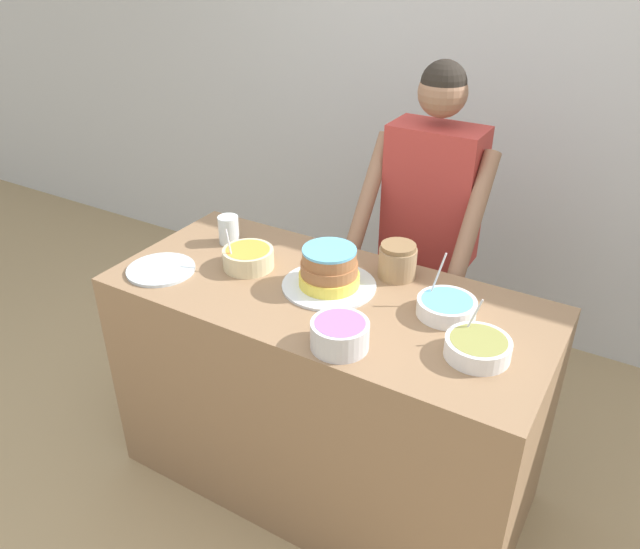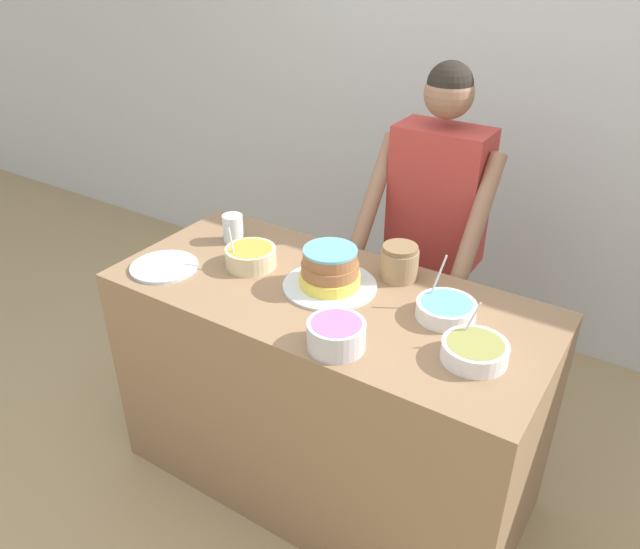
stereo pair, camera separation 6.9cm
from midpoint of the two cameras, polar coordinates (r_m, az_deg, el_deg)
The scene contains 12 objects.
ground_plane at distance 2.60m, azimuth -3.20°, elevation -22.74°, with size 14.00×14.00×0.00m, color tan.
wall_back at distance 3.34m, azimuth 15.76°, elevation 15.61°, with size 10.00×0.05×2.60m.
counter at distance 2.47m, azimuth 1.39°, elevation -10.76°, with size 1.59×0.71×0.91m.
person_baker at distance 2.67m, azimuth 11.26°, elevation 5.10°, with size 0.51×0.45×1.60m.
cake at distance 2.20m, azimuth 1.82°, elevation 0.32°, with size 0.34×0.34×0.15m.
frosting_bowl_purple at distance 1.91m, azimuth 2.54°, elevation -5.48°, with size 0.18×0.18×0.09m.
frosting_bowl_orange at distance 2.36m, azimuth -5.52°, elevation 1.68°, with size 0.19×0.19×0.16m.
frosting_bowl_olive at distance 1.93m, azimuth 14.97°, elevation -6.74°, with size 0.20×0.20×0.16m.
frosting_bowl_blue at distance 2.10m, azimuth 12.38°, elevation -3.09°, with size 0.20×0.20×0.19m.
drinking_glass at distance 2.55m, azimuth -7.18°, elevation 4.20°, with size 0.08×0.08×0.11m.
ceramic_plate at distance 2.42m, azimuth -13.27°, elevation 0.70°, with size 0.25×0.25×0.01m.
stoneware_jar at distance 2.29m, azimuth 8.13°, elevation 1.11°, with size 0.14×0.14×0.13m.
Camera 2 is at (1.00, -1.23, 2.06)m, focal length 35.00 mm.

